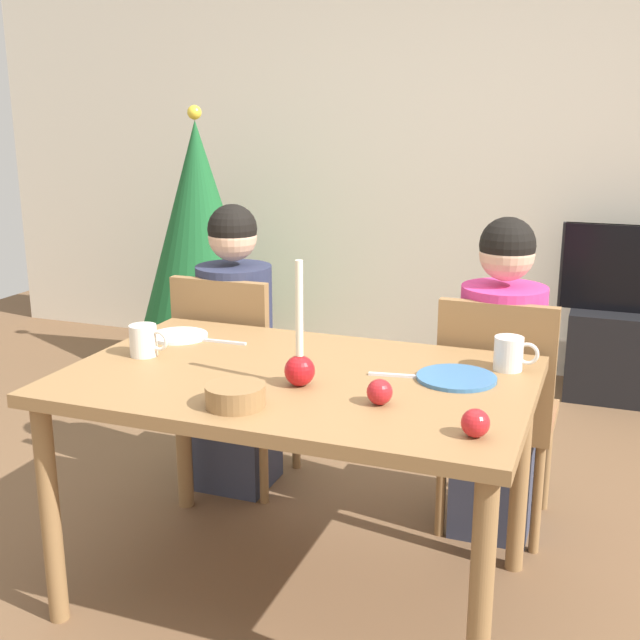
% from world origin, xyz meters
% --- Properties ---
extents(ground_plane, '(7.68, 7.68, 0.00)m').
position_xyz_m(ground_plane, '(0.00, 0.00, 0.00)').
color(ground_plane, brown).
extents(back_wall, '(6.40, 0.10, 2.60)m').
position_xyz_m(back_wall, '(0.00, 2.60, 1.30)').
color(back_wall, beige).
rests_on(back_wall, ground).
extents(dining_table, '(1.40, 0.90, 0.75)m').
position_xyz_m(dining_table, '(0.00, 0.00, 0.67)').
color(dining_table, olive).
rests_on(dining_table, ground).
extents(chair_left, '(0.40, 0.40, 0.90)m').
position_xyz_m(chair_left, '(-0.53, 0.61, 0.51)').
color(chair_left, olive).
rests_on(chair_left, ground).
extents(chair_right, '(0.40, 0.40, 0.90)m').
position_xyz_m(chair_right, '(0.52, 0.61, 0.51)').
color(chair_right, olive).
rests_on(chair_right, ground).
extents(person_left_child, '(0.30, 0.30, 1.17)m').
position_xyz_m(person_left_child, '(-0.53, 0.64, 0.57)').
color(person_left_child, '#33384C').
rests_on(person_left_child, ground).
extents(person_right_child, '(0.30, 0.30, 1.17)m').
position_xyz_m(person_right_child, '(0.52, 0.64, 0.57)').
color(person_right_child, '#33384C').
rests_on(person_right_child, ground).
extents(tv_stand, '(0.64, 0.40, 0.48)m').
position_xyz_m(tv_stand, '(0.99, 2.30, 0.24)').
color(tv_stand, black).
rests_on(tv_stand, ground).
extents(tv, '(0.79, 0.05, 0.46)m').
position_xyz_m(tv, '(0.99, 2.30, 0.71)').
color(tv, black).
rests_on(tv, tv_stand).
extents(christmas_tree, '(0.79, 0.79, 1.54)m').
position_xyz_m(christmas_tree, '(-1.39, 1.92, 0.80)').
color(christmas_tree, brown).
rests_on(christmas_tree, ground).
extents(candle_centerpiece, '(0.09, 0.09, 0.37)m').
position_xyz_m(candle_centerpiece, '(0.05, -0.09, 0.82)').
color(candle_centerpiece, red).
rests_on(candle_centerpiece, dining_table).
extents(plate_left, '(0.20, 0.20, 0.01)m').
position_xyz_m(plate_left, '(-0.54, 0.22, 0.76)').
color(plate_left, silver).
rests_on(plate_left, dining_table).
extents(plate_right, '(0.24, 0.24, 0.01)m').
position_xyz_m(plate_right, '(0.46, 0.12, 0.76)').
color(plate_right, teal).
rests_on(plate_right, dining_table).
extents(mug_left, '(0.13, 0.09, 0.10)m').
position_xyz_m(mug_left, '(-0.53, 0.00, 0.80)').
color(mug_left, silver).
rests_on(mug_left, dining_table).
extents(mug_right, '(0.14, 0.09, 0.10)m').
position_xyz_m(mug_right, '(0.60, 0.27, 0.80)').
color(mug_right, silver).
rests_on(mug_right, dining_table).
extents(fork_left, '(0.18, 0.02, 0.01)m').
position_xyz_m(fork_left, '(-0.37, 0.22, 0.75)').
color(fork_left, silver).
rests_on(fork_left, dining_table).
extents(fork_right, '(0.18, 0.04, 0.01)m').
position_xyz_m(fork_right, '(0.29, 0.09, 0.75)').
color(fork_right, silver).
rests_on(fork_right, dining_table).
extents(bowl_walnuts, '(0.16, 0.16, 0.06)m').
position_xyz_m(bowl_walnuts, '(-0.06, -0.30, 0.78)').
color(bowl_walnuts, olive).
rests_on(bowl_walnuts, dining_table).
extents(apple_near_candle, '(0.07, 0.07, 0.07)m').
position_xyz_m(apple_near_candle, '(0.31, -0.15, 0.79)').
color(apple_near_candle, '#AE1B20').
rests_on(apple_near_candle, dining_table).
extents(apple_by_left_plate, '(0.07, 0.07, 0.07)m').
position_xyz_m(apple_by_left_plate, '(0.59, -0.28, 0.79)').
color(apple_by_left_plate, red).
rests_on(apple_by_left_plate, dining_table).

